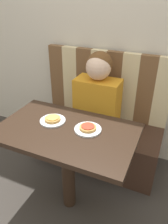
{
  "coord_description": "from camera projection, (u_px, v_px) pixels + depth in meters",
  "views": [
    {
      "loc": [
        0.6,
        -1.05,
        1.54
      ],
      "look_at": [
        0.0,
        0.29,
        0.71
      ],
      "focal_mm": 35.0,
      "sensor_mm": 36.0,
      "label": 1
    }
  ],
  "objects": [
    {
      "name": "pizza_left",
      "position": [
        53.0,
        119.0,
        1.53
      ],
      "size": [
        0.11,
        0.11,
        0.02
      ],
      "color": "#C68E47",
      "rests_on": "plate_left"
    },
    {
      "name": "plate_left",
      "position": [
        53.0,
        121.0,
        1.54
      ],
      "size": [
        0.18,
        0.18,
        0.01
      ],
      "color": "white",
      "rests_on": "dining_table"
    },
    {
      "name": "plate_right",
      "position": [
        88.0,
        129.0,
        1.44
      ],
      "size": [
        0.18,
        0.18,
        0.01
      ],
      "color": "white",
      "rests_on": "dining_table"
    },
    {
      "name": "ground_plane",
      "position": [
        70.0,
        202.0,
        1.81
      ],
      "size": [
        12.0,
        12.0,
        0.0
      ],
      "primitive_type": "plane",
      "color": "#38332D"
    },
    {
      "name": "wall_back",
      "position": [
        112.0,
        21.0,
        1.88
      ],
      "size": [
        7.0,
        0.05,
        2.6
      ],
      "color": "beige",
      "rests_on": "ground_plane"
    },
    {
      "name": "booth_backrest",
      "position": [
        106.0,
        85.0,
        2.08
      ],
      "size": [
        1.2,
        0.06,
        0.65
      ],
      "color": "brown",
      "rests_on": "booth_seat"
    },
    {
      "name": "booth_seat",
      "position": [
        96.0,
        142.0,
        2.17
      ],
      "size": [
        1.2,
        0.51,
        0.42
      ],
      "color": "#382319",
      "rests_on": "ground_plane"
    },
    {
      "name": "dining_table",
      "position": [
        67.0,
        143.0,
        1.51
      ],
      "size": [
        0.93,
        0.58,
        0.72
      ],
      "color": "black",
      "rests_on": "ground_plane"
    },
    {
      "name": "pizza_right",
      "position": [
        88.0,
        127.0,
        1.43
      ],
      "size": [
        0.11,
        0.11,
        0.02
      ],
      "color": "#C68E47",
      "rests_on": "plate_right"
    },
    {
      "name": "person",
      "position": [
        98.0,
        91.0,
        1.9
      ],
      "size": [
        0.39,
        0.24,
        0.68
      ],
      "color": "orange",
      "rests_on": "booth_seat"
    }
  ]
}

